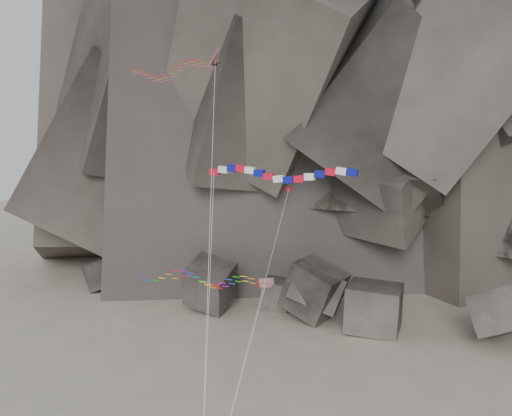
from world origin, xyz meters
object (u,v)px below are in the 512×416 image
(banner_kite, at_px, (279,174))
(pennant_kite, at_px, (268,267))
(parafoil_kite, at_px, (197,278))
(delta_kite, at_px, (167,70))

(banner_kite, distance_m, pennant_kite, 7.43)
(parafoil_kite, bearing_deg, banner_kite, 8.59)
(parafoil_kite, height_order, pennant_kite, pennant_kite)
(delta_kite, distance_m, banner_kite, 14.92)
(delta_kite, bearing_deg, banner_kite, -10.70)
(banner_kite, relative_size, parafoil_kite, 1.55)
(delta_kite, distance_m, pennant_kite, 20.56)
(parafoil_kite, xyz_separation_m, pennant_kite, (6.47, -1.86, 1.84))
(pennant_kite, bearing_deg, parafoil_kite, 160.54)
(delta_kite, xyz_separation_m, parafoil_kite, (4.97, -5.72, -17.14))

